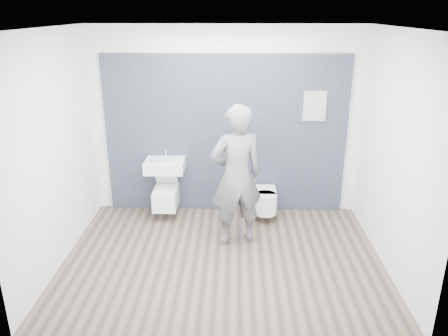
{
  "coord_description": "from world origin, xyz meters",
  "views": [
    {
      "loc": [
        0.15,
        -4.84,
        2.98
      ],
      "look_at": [
        0.0,
        0.6,
        1.0
      ],
      "focal_mm": 35.0,
      "sensor_mm": 36.0,
      "label": 1
    }
  ],
  "objects_px": {
    "toilet_square": "(166,196)",
    "toilet_rounded": "(265,201)",
    "washbasin": "(165,165)",
    "visitor": "(236,176)"
  },
  "relations": [
    {
      "from": "washbasin",
      "to": "toilet_square",
      "type": "bearing_deg",
      "value": -90.0
    },
    {
      "from": "toilet_square",
      "to": "visitor",
      "type": "bearing_deg",
      "value": -35.24
    },
    {
      "from": "toilet_rounded",
      "to": "visitor",
      "type": "relative_size",
      "value": 0.3
    },
    {
      "from": "toilet_square",
      "to": "visitor",
      "type": "relative_size",
      "value": 0.33
    },
    {
      "from": "washbasin",
      "to": "toilet_square",
      "type": "distance_m",
      "value": 0.49
    },
    {
      "from": "toilet_square",
      "to": "toilet_rounded",
      "type": "relative_size",
      "value": 1.09
    },
    {
      "from": "toilet_rounded",
      "to": "visitor",
      "type": "height_order",
      "value": "visitor"
    },
    {
      "from": "toilet_square",
      "to": "toilet_rounded",
      "type": "distance_m",
      "value": 1.5
    },
    {
      "from": "washbasin",
      "to": "toilet_rounded",
      "type": "height_order",
      "value": "washbasin"
    },
    {
      "from": "toilet_square",
      "to": "toilet_rounded",
      "type": "bearing_deg",
      "value": -1.51
    }
  ]
}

